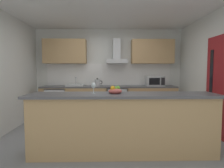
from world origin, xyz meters
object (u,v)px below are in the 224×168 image
Objects in this scene: refrigerator at (57,102)px; kettle at (97,83)px; oven at (117,101)px; fruit_bowl at (115,91)px; microwave at (155,81)px; sink at (75,85)px; wine_glass at (93,86)px; range_hood at (117,56)px.

refrigerator is 1.31m from kettle.
oven is 2.47m from fruit_bowl.
refrigerator is at bearing 179.49° from microwave.
refrigerator is 0.73m from sink.
fruit_bowl is (-1.25, -2.37, -0.02)m from microwave.
wine_glass is at bearing -124.06° from microwave.
range_hood is 4.05× the size of wine_glass.
sink is 2.27× the size of fruit_bowl.
kettle is at bearing -179.80° from microwave.
fruit_bowl is (0.42, -2.36, 0.03)m from kettle.
oven is at bearing -90.00° from range_hood.
microwave is 1.73× the size of kettle.
oven is at bearing 86.62° from fruit_bowl.
kettle is 1.62× the size of wine_glass.
refrigerator is 4.78× the size of wine_glass.
oven is at bearing 178.56° from microwave.
fruit_bowl is (-0.14, -2.52, -0.76)m from range_hood.
oven is 0.94× the size of refrigerator.
oven is 2.52m from wine_glass.
refrigerator is (-1.73, -0.00, -0.03)m from oven.
range_hood is (0.56, 0.16, 0.78)m from kettle.
wine_glass is (-0.49, -2.52, -0.68)m from range_hood.
kettle is 1.31× the size of fruit_bowl.
microwave reaches higher than sink.
range_hood is 2.66m from wine_glass.
kettle is 0.40× the size of range_hood.
refrigerator is 2.21m from range_hood.
sink is at bearing 179.04° from microwave.
oven is 1.11× the size of range_hood.
wine_glass is at bearing -73.48° from sink.
sink is at bearing 176.02° from kettle.
sink reaches higher than refrigerator.
kettle is at bearing -1.52° from refrigerator.
sink is at bearing 179.48° from oven.
oven is 1.60× the size of sink.
sink is 2.63m from fruit_bowl.
wine_glass reaches higher than refrigerator.
fruit_bowl is at bearing -79.91° from kettle.
refrigerator is 2.94m from fruit_bowl.
oven reaches higher than refrigerator.
sink is 0.65m from kettle.
refrigerator is 2.78m from wine_glass.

